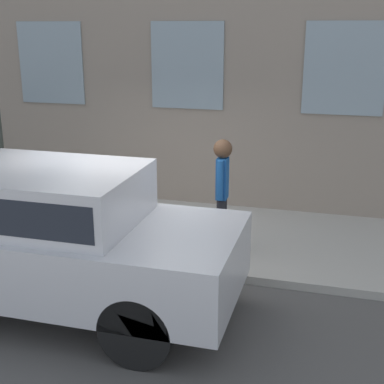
{
  "coord_description": "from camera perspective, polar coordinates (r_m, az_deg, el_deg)",
  "views": [
    {
      "loc": [
        -6.61,
        -2.73,
        3.4
      ],
      "look_at": [
        0.64,
        -0.72,
        1.06
      ],
      "focal_mm": 50.0,
      "sensor_mm": 36.0,
      "label": 1
    }
  ],
  "objects": [
    {
      "name": "fire_hydrant",
      "position": [
        8.03,
        -3.2,
        -3.94
      ],
      "size": [
        0.37,
        0.47,
        0.74
      ],
      "color": "red",
      "rests_on": "sidewalk"
    },
    {
      "name": "parked_car_silver_near",
      "position": [
        6.69,
        -15.1,
        -4.32
      ],
      "size": [
        1.88,
        4.64,
        1.82
      ],
      "color": "black",
      "rests_on": "ground_plane"
    },
    {
      "name": "sidewalk",
      "position": [
        9.15,
        -2.98,
        -4.16
      ],
      "size": [
        2.93,
        60.0,
        0.12
      ],
      "color": "#B2ADA3",
      "rests_on": "ground_plane"
    },
    {
      "name": "ground_plane",
      "position": [
        7.91,
        -6.35,
        -8.28
      ],
      "size": [
        80.0,
        80.0,
        0.0
      ],
      "primitive_type": "plane",
      "color": "#514F4C"
    },
    {
      "name": "person",
      "position": [
        7.89,
        3.24,
        0.74
      ],
      "size": [
        0.42,
        0.28,
        1.72
      ],
      "rotation": [
        0.0,
        0.0,
        1.65
      ],
      "color": "#232328",
      "rests_on": "sidewalk"
    }
  ]
}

